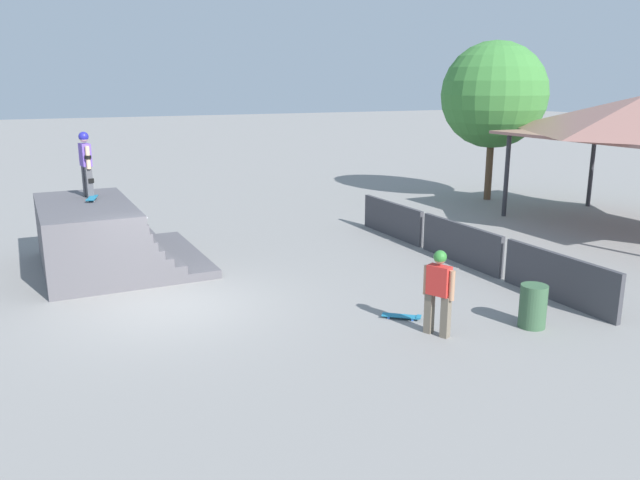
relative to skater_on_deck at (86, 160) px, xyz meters
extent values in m
plane|color=gray|center=(4.63, 1.02, -2.68)|extent=(160.00, 160.00, 0.00)
cube|color=#565459|center=(0.94, 0.63, -2.57)|extent=(4.50, 3.88, 0.21)
cube|color=#565459|center=(0.94, 0.22, -2.36)|extent=(4.50, 3.06, 0.21)
cube|color=#565459|center=(0.94, 0.07, -2.15)|extent=(4.50, 2.76, 0.21)
cube|color=#565459|center=(0.94, -0.04, -1.93)|extent=(4.50, 2.55, 0.21)
cube|color=#565459|center=(0.94, -0.11, -1.72)|extent=(4.50, 2.41, 0.21)
cube|color=#565459|center=(0.94, -0.16, -1.51)|extent=(4.50, 2.31, 0.21)
cube|color=#565459|center=(0.94, -0.20, -1.30)|extent=(4.50, 2.24, 0.21)
cube|color=#565459|center=(0.94, -0.22, -1.09)|extent=(4.50, 2.20, 0.21)
cylinder|color=silver|center=(0.94, 0.87, -1.01)|extent=(4.41, 0.07, 0.07)
cube|color=#4C4C51|center=(0.18, 0.02, -0.57)|extent=(0.17, 0.17, 0.82)
cube|color=black|center=(0.17, 0.05, -0.52)|extent=(0.21, 0.16, 0.12)
cube|color=#4C4C51|center=(-0.18, -0.02, -0.57)|extent=(0.17, 0.17, 0.82)
cube|color=black|center=(-0.18, 0.01, -0.52)|extent=(0.21, 0.16, 0.12)
cube|color=#6B4CB7|center=(0.00, 0.00, 0.13)|extent=(0.47, 0.28, 0.58)
cylinder|color=beige|center=(0.27, 0.03, 0.09)|extent=(0.12, 0.12, 0.58)
cylinder|color=black|center=(0.27, 0.03, 0.10)|extent=(0.18, 0.18, 0.09)
cylinder|color=beige|center=(-0.27, -0.04, 0.09)|extent=(0.12, 0.12, 0.58)
cylinder|color=black|center=(-0.27, -0.04, 0.10)|extent=(0.18, 0.18, 0.09)
sphere|color=beige|center=(0.00, 0.00, 0.57)|extent=(0.23, 0.23, 0.23)
sphere|color=#232399|center=(0.00, 0.00, 0.60)|extent=(0.25, 0.25, 0.25)
cylinder|color=silver|center=(0.79, 0.03, -0.95)|extent=(0.06, 0.04, 0.05)
cylinder|color=silver|center=(0.76, -0.11, -0.95)|extent=(0.06, 0.04, 0.05)
cylinder|color=silver|center=(0.29, 0.15, -0.95)|extent=(0.06, 0.04, 0.05)
cylinder|color=silver|center=(0.26, 0.02, -0.95)|extent=(0.06, 0.04, 0.05)
cube|color=teal|center=(0.52, 0.02, -0.92)|extent=(0.86, 0.40, 0.02)
cube|color=teal|center=(0.90, -0.07, -0.90)|extent=(0.15, 0.22, 0.02)
cube|color=#6B6051|center=(8.18, 5.09, -2.28)|extent=(0.20, 0.20, 0.79)
cube|color=#6B6051|center=(8.50, 5.23, -2.28)|extent=(0.20, 0.20, 0.79)
cube|color=red|center=(8.34, 5.16, -1.60)|extent=(0.48, 0.37, 0.56)
cylinder|color=#A87A5B|center=(8.10, 5.05, -1.65)|extent=(0.14, 0.14, 0.56)
cylinder|color=#A87A5B|center=(8.59, 5.26, -1.65)|extent=(0.14, 0.14, 0.56)
sphere|color=#A87A5B|center=(8.34, 5.16, -1.18)|extent=(0.22, 0.22, 0.22)
sphere|color=#337F33|center=(8.34, 5.16, -1.15)|extent=(0.24, 0.24, 0.24)
cylinder|color=blue|center=(7.46, 5.24, -2.65)|extent=(0.06, 0.06, 0.05)
cylinder|color=blue|center=(7.56, 5.14, -2.65)|extent=(0.06, 0.06, 0.05)
cylinder|color=blue|center=(7.15, 4.87, -2.65)|extent=(0.06, 0.06, 0.05)
cylinder|color=blue|center=(7.25, 4.78, -2.65)|extent=(0.06, 0.06, 0.05)
cube|color=teal|center=(7.35, 5.01, -2.62)|extent=(0.65, 0.72, 0.02)
cube|color=teal|center=(7.59, 5.28, -2.60)|extent=(0.21, 0.20, 0.02)
cube|color=#3D3D42|center=(1.28, 8.64, -2.15)|extent=(3.14, 0.12, 1.05)
cube|color=#3D3D42|center=(4.62, 8.64, -2.15)|extent=(3.14, 0.12, 1.05)
cube|color=#3D3D42|center=(7.96, 8.64, -2.15)|extent=(3.14, 0.12, 1.05)
cylinder|color=#2D2D33|center=(0.49, 13.86, -1.23)|extent=(0.16, 0.16, 2.89)
cylinder|color=#2D2D33|center=(0.49, 18.07, -1.23)|extent=(0.16, 0.16, 2.89)
cylinder|color=brown|center=(-2.36, 15.55, -1.34)|extent=(0.28, 0.28, 2.68)
sphere|color=#3D7F38|center=(-2.36, 15.55, 1.49)|extent=(4.14, 4.14, 4.14)
cylinder|color=#385B3D|center=(8.83, 7.06, -2.25)|extent=(0.52, 0.52, 0.85)
camera|label=1|loc=(17.23, -1.63, 1.93)|focal=35.00mm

